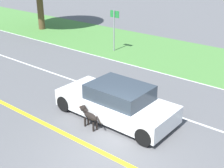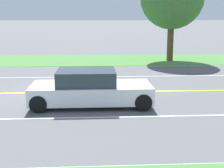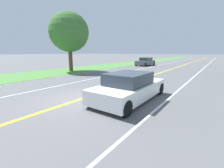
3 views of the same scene
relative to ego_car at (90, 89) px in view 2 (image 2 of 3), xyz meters
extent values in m
plane|color=#5B5B5E|center=(-2.00, -1.26, -0.62)|extent=(400.00, 400.00, 0.00)
cube|color=yellow|center=(-2.00, -1.26, -0.62)|extent=(0.18, 160.00, 0.01)
cube|color=white|center=(-9.00, -1.26, -0.62)|extent=(0.14, 160.00, 0.01)
cube|color=white|center=(1.50, -1.26, -0.62)|extent=(0.10, 160.00, 0.01)
cube|color=white|center=(-5.50, -1.26, -0.62)|extent=(0.10, 160.00, 0.01)
cube|color=#4C843D|center=(-12.00, -1.26, -0.61)|extent=(6.00, 160.00, 0.03)
cube|color=white|center=(0.00, 0.04, -0.14)|extent=(1.87, 4.48, 0.63)
cube|color=#2D3842|center=(0.00, -0.13, 0.45)|extent=(1.61, 2.15, 0.54)
cylinder|color=black|center=(0.85, 1.88, -0.31)|extent=(0.22, 0.62, 0.62)
cylinder|color=black|center=(0.85, -1.79, -0.31)|extent=(0.22, 0.62, 0.62)
cylinder|color=black|center=(-0.85, 1.88, -0.31)|extent=(0.22, 0.62, 0.62)
cylinder|color=black|center=(-0.85, -1.79, -0.31)|extent=(0.22, 0.62, 0.62)
ellipsoid|color=black|center=(-1.15, 0.23, -0.17)|extent=(0.30, 0.68, 0.25)
cylinder|color=black|center=(-1.05, 0.45, -0.46)|extent=(0.07, 0.07, 0.33)
cylinder|color=black|center=(-1.11, -0.01, -0.46)|extent=(0.07, 0.07, 0.33)
cylinder|color=black|center=(-1.19, 0.47, -0.46)|extent=(0.07, 0.07, 0.33)
cylinder|color=black|center=(-1.26, 0.01, -0.46)|extent=(0.07, 0.07, 0.33)
cylinder|color=black|center=(-1.11, 0.51, -0.07)|extent=(0.16, 0.20, 0.18)
sphere|color=black|center=(-1.10, 0.62, 0.00)|extent=(0.25, 0.25, 0.22)
ellipsoid|color=#331E14|center=(-1.07, 0.77, -0.02)|extent=(0.11, 0.12, 0.08)
cone|color=black|center=(-1.04, 0.60, 0.08)|extent=(0.08, 0.08, 0.10)
cone|color=black|center=(-1.16, 0.62, 0.08)|extent=(0.08, 0.08, 0.10)
cylinder|color=black|center=(-1.21, -0.20, -0.13)|extent=(0.08, 0.25, 0.24)
cylinder|color=brown|center=(-11.38, 5.77, 0.93)|extent=(0.46, 0.46, 3.10)
camera|label=1|loc=(-7.98, -6.27, 5.13)|focal=50.00mm
camera|label=2|loc=(11.39, 0.18, 2.70)|focal=50.00mm
camera|label=3|loc=(3.38, -6.14, 1.63)|focal=24.00mm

